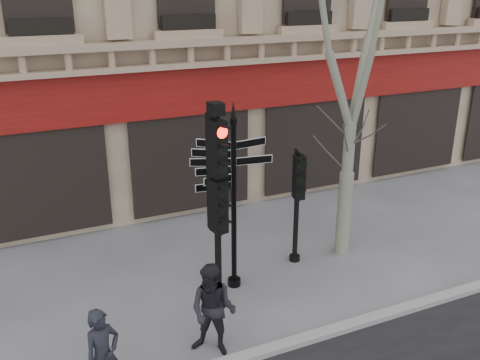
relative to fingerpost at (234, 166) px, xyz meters
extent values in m
plane|color=#5B5C60|center=(0.45, -0.96, -2.78)|extent=(80.00, 80.00, 0.00)
cube|color=#989490|center=(0.45, -2.36, -2.72)|extent=(80.00, 0.25, 0.12)
cube|color=#64110A|center=(0.45, 3.92, 0.82)|extent=(28.00, 0.25, 1.30)
cube|color=#997B63|center=(0.45, 3.69, 1.79)|extent=(28.00, 0.35, 0.74)
cylinder|color=black|center=(0.00, 0.00, -0.95)|extent=(0.11, 0.11, 3.67)
cylinder|color=black|center=(0.00, 0.00, -2.70)|extent=(0.29, 0.29, 0.16)
cone|color=black|center=(0.00, 0.00, 1.18)|extent=(0.12, 0.12, 0.37)
cylinder|color=black|center=(-0.61, -0.61, -0.82)|extent=(0.13, 0.13, 3.93)
cylinder|color=black|center=(-0.61, -0.61, -2.70)|extent=(0.29, 0.29, 0.16)
cube|color=black|center=(-0.61, -0.61, -0.51)|extent=(0.52, 0.42, 1.07)
cube|color=black|center=(-0.61, -0.61, 0.65)|extent=(0.52, 0.42, 1.07)
sphere|color=#FF0C05|center=(-0.61, -0.61, 0.93)|extent=(0.22, 0.22, 0.22)
cube|color=black|center=(-0.61, -0.61, 1.38)|extent=(0.30, 0.35, 0.22)
cylinder|color=black|center=(1.78, 0.42, -1.45)|extent=(0.13, 0.13, 2.66)
cylinder|color=black|center=(1.78, 0.42, -2.71)|extent=(0.28, 0.28, 0.15)
cube|color=black|center=(1.78, 0.42, -0.63)|extent=(0.51, 0.42, 1.01)
cylinder|color=gray|center=(3.04, 0.29, -1.73)|extent=(0.34, 0.34, 2.10)
cylinder|color=gray|center=(3.04, 0.29, -0.11)|extent=(0.27, 0.27, 1.33)
imported|color=black|center=(-3.25, -2.26, -1.96)|extent=(0.71, 0.60, 1.64)
imported|color=black|center=(-1.25, -1.91, -1.90)|extent=(1.08, 1.06, 1.76)
camera|label=1|loc=(-4.13, -9.38, 3.56)|focal=40.00mm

